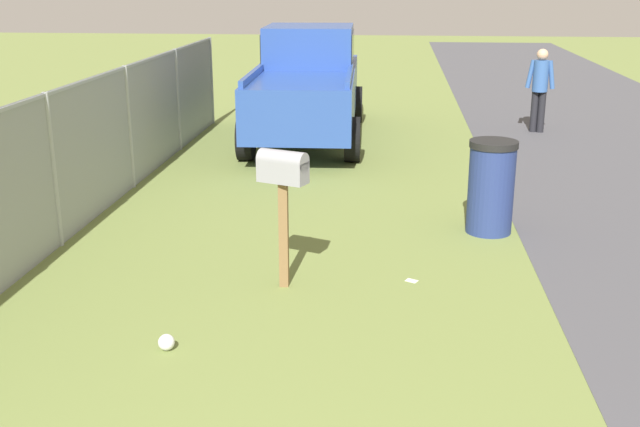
# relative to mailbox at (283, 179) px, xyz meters

# --- Properties ---
(mailbox) EXTENTS (0.37, 0.53, 1.41)m
(mailbox) POSITION_rel_mailbox_xyz_m (0.00, 0.00, 0.00)
(mailbox) COLOR brown
(mailbox) RESTS_ON ground
(pickup_truck) EXTENTS (5.61, 2.22, 2.09)m
(pickup_truck) POSITION_rel_mailbox_xyz_m (7.50, 0.60, -0.02)
(pickup_truck) COLOR #284793
(pickup_truck) RESTS_ON ground
(trash_bin) EXTENTS (0.58, 0.58, 1.14)m
(trash_bin) POSITION_rel_mailbox_xyz_m (1.94, -2.26, -0.55)
(trash_bin) COLOR navy
(trash_bin) RESTS_ON ground
(pedestrian) EXTENTS (0.30, 0.56, 1.65)m
(pedestrian) POSITION_rel_mailbox_xyz_m (8.41, -3.93, -0.18)
(pedestrian) COLOR black
(pedestrian) RESTS_ON ground
(fence_section) EXTENTS (13.05, 0.07, 1.80)m
(fence_section) POSITION_rel_mailbox_xyz_m (2.25, 2.78, -0.16)
(fence_section) COLOR #9EA3A8
(fence_section) RESTS_ON ground
(litter_bag_midfield_b) EXTENTS (0.14, 0.14, 0.14)m
(litter_bag_midfield_b) POSITION_rel_mailbox_xyz_m (-1.49, 0.79, -1.06)
(litter_bag_midfield_b) COLOR silver
(litter_bag_midfield_b) RESTS_ON ground
(litter_wrapper_midfield_a) EXTENTS (0.13, 0.15, 0.01)m
(litter_wrapper_midfield_a) POSITION_rel_mailbox_xyz_m (0.25, -1.30, -1.12)
(litter_wrapper_midfield_a) COLOR silver
(litter_wrapper_midfield_a) RESTS_ON ground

